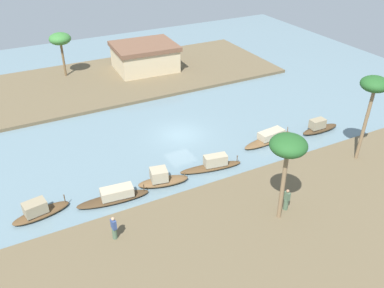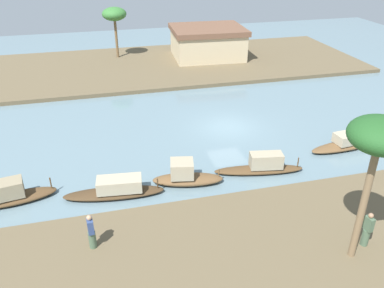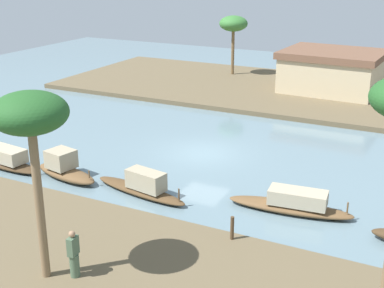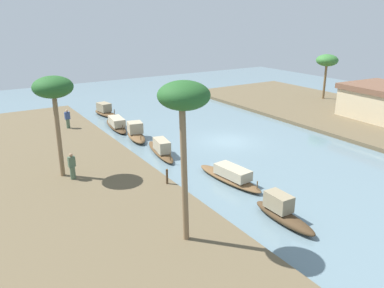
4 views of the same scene
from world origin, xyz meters
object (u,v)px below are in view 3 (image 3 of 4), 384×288
at_px(sampan_with_red_awning, 4,159).
at_px(palm_tree_left_near, 30,118).
at_px(sampan_open_hull, 142,186).
at_px(sampan_downstream_large, 65,168).
at_px(person_on_near_bank, 74,256).
at_px(palm_tree_right_tall, 233,24).
at_px(mooring_post, 232,228).
at_px(sampan_foreground, 293,204).
at_px(riverside_building, 332,71).

distance_m(sampan_with_red_awning, palm_tree_left_near, 12.85).
bearing_deg(sampan_open_hull, palm_tree_left_near, -73.59).
xyz_separation_m(sampan_downstream_large, person_on_near_bank, (6.26, -7.02, 0.61)).
bearing_deg(sampan_open_hull, palm_tree_right_tall, 113.23).
bearing_deg(palm_tree_right_tall, sampan_with_red_awning, -95.16).
distance_m(person_on_near_bank, mooring_post, 5.92).
bearing_deg(palm_tree_right_tall, sampan_downstream_large, -86.56).
height_order(sampan_foreground, person_on_near_bank, person_on_near_bank).
xyz_separation_m(sampan_downstream_large, palm_tree_left_near, (5.38, -7.41, 5.31)).
bearing_deg(palm_tree_left_near, riverside_building, 85.17).
height_order(mooring_post, riverside_building, riverside_building).
bearing_deg(sampan_foreground, sampan_downstream_large, -178.69).
xyz_separation_m(palm_tree_left_near, palm_tree_right_tall, (-6.90, 32.68, -1.01)).
bearing_deg(riverside_building, person_on_near_bank, -90.13).
distance_m(sampan_foreground, riverside_building, 21.83).
height_order(sampan_foreground, palm_tree_right_tall, palm_tree_right_tall).
distance_m(person_on_near_bank, palm_tree_right_tall, 33.42).
height_order(sampan_foreground, sampan_with_red_awning, sampan_with_red_awning).
bearing_deg(person_on_near_bank, mooring_post, 134.96).
distance_m(palm_tree_left_near, palm_tree_right_tall, 33.42).
bearing_deg(palm_tree_right_tall, sampan_open_hull, -76.56).
distance_m(sampan_downstream_large, riverside_building, 24.34).
relative_size(sampan_foreground, mooring_post, 5.89).
height_order(sampan_open_hull, palm_tree_right_tall, palm_tree_right_tall).
height_order(sampan_foreground, sampan_downstream_large, sampan_downstream_large).
bearing_deg(sampan_foreground, riverside_building, 92.59).
xyz_separation_m(sampan_foreground, sampan_downstream_large, (-11.19, -1.44, 0.10)).
xyz_separation_m(sampan_with_red_awning, mooring_post, (13.80, -2.17, 0.39)).
distance_m(sampan_with_red_awning, sampan_downstream_large, 3.83).
xyz_separation_m(person_on_near_bank, palm_tree_left_near, (-0.88, -0.39, 4.70)).
relative_size(sampan_downstream_large, mooring_post, 4.36).
relative_size(sampan_downstream_large, palm_tree_left_near, 0.65).
distance_m(sampan_open_hull, mooring_post, 6.00).
bearing_deg(palm_tree_left_near, sampan_with_red_awning, 142.10).
relative_size(sampan_foreground, sampan_open_hull, 1.04).
xyz_separation_m(sampan_open_hull, riverside_building, (3.43, 22.94, 1.52)).
height_order(sampan_downstream_large, mooring_post, sampan_downstream_large).
relative_size(sampan_open_hull, riverside_building, 0.67).
height_order(person_on_near_bank, palm_tree_left_near, palm_tree_left_near).
bearing_deg(sampan_downstream_large, sampan_foreground, 18.55).
bearing_deg(palm_tree_right_tall, person_on_near_bank, -76.45).
bearing_deg(sampan_open_hull, sampan_with_red_awning, -168.34).
bearing_deg(sampan_with_red_awning, palm_tree_right_tall, 91.06).
bearing_deg(sampan_open_hull, sampan_downstream_large, -169.89).
xyz_separation_m(sampan_with_red_awning, palm_tree_left_near, (9.20, -7.16, 5.40)).
distance_m(sampan_foreground, person_on_near_bank, 9.81).
xyz_separation_m(sampan_with_red_awning, palm_tree_right_tall, (2.30, 25.52, 4.39)).
relative_size(sampan_downstream_large, palm_tree_right_tall, 0.77).
xyz_separation_m(sampan_foreground, riverside_building, (-3.25, 21.53, 1.56)).
xyz_separation_m(person_on_near_bank, palm_tree_right_tall, (-7.78, 32.29, 3.69)).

